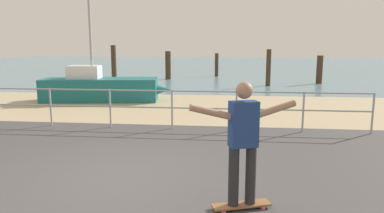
# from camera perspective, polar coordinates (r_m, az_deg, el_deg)

# --- Properties ---
(ground_plane) EXTENTS (24.00, 10.00, 0.04)m
(ground_plane) POSITION_cam_1_polar(r_m,az_deg,el_deg) (5.23, -14.99, -15.29)
(ground_plane) COLOR #474444
(ground_plane) RESTS_ON ground
(beach_strip) EXTENTS (24.00, 6.00, 0.04)m
(beach_strip) POSITION_cam_1_polar(r_m,az_deg,el_deg) (12.72, -1.96, -0.08)
(beach_strip) COLOR tan
(beach_strip) RESTS_ON ground
(sea_surface) EXTENTS (72.00, 50.00, 0.04)m
(sea_surface) POSITION_cam_1_polar(r_m,az_deg,el_deg) (40.50, 3.73, 6.74)
(sea_surface) COLOR slate
(sea_surface) RESTS_ON ground
(railing_fence) EXTENTS (11.71, 0.05, 1.05)m
(railing_fence) POSITION_cam_1_polar(r_m,az_deg,el_deg) (9.42, -8.23, 0.63)
(railing_fence) COLOR #9EA0A5
(railing_fence) RESTS_ON ground
(sailboat) EXTENTS (5.05, 2.00, 5.10)m
(sailboat) POSITION_cam_1_polar(r_m,az_deg,el_deg) (14.37, -13.83, 2.90)
(sailboat) COLOR #19666B
(sailboat) RESTS_ON ground
(skateboard) EXTENTS (0.82, 0.45, 0.08)m
(skateboard) POSITION_cam_1_polar(r_m,az_deg,el_deg) (5.00, 7.93, -15.39)
(skateboard) COLOR brown
(skateboard) RESTS_ON ground
(skateboarder) EXTENTS (1.39, 0.57, 1.65)m
(skateboarder) POSITION_cam_1_polar(r_m,az_deg,el_deg) (4.68, 8.21, -4.80)
(skateboarder) COLOR #26262B
(skateboarder) RESTS_ON skateboard
(groyne_post_0) EXTENTS (0.30, 0.30, 2.18)m
(groyne_post_0) POSITION_cam_1_polar(r_m,az_deg,el_deg) (21.88, -12.43, 6.74)
(groyne_post_0) COLOR #422D1E
(groyne_post_0) RESTS_ON ground
(groyne_post_1) EXTENTS (0.35, 0.35, 1.80)m
(groyne_post_1) POSITION_cam_1_polar(r_m,az_deg,el_deg) (22.80, -3.85, 6.59)
(groyne_post_1) COLOR #422D1E
(groyne_post_1) RESTS_ON ground
(groyne_post_2) EXTENTS (0.25, 0.25, 1.62)m
(groyne_post_2) POSITION_cam_1_polar(r_m,az_deg,el_deg) (24.96, 3.97, 6.66)
(groyne_post_2) COLOR #422D1E
(groyne_post_2) RESTS_ON ground
(groyne_post_3) EXTENTS (0.25, 0.25, 1.97)m
(groyne_post_3) POSITION_cam_1_polar(r_m,az_deg,el_deg) (19.48, 12.16, 6.08)
(groyne_post_3) COLOR #422D1E
(groyne_post_3) RESTS_ON ground
(groyne_post_4) EXTENTS (0.34, 0.34, 1.61)m
(groyne_post_4) POSITION_cam_1_polar(r_m,az_deg,el_deg) (21.40, 19.78, 5.56)
(groyne_post_4) COLOR #422D1E
(groyne_post_4) RESTS_ON ground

